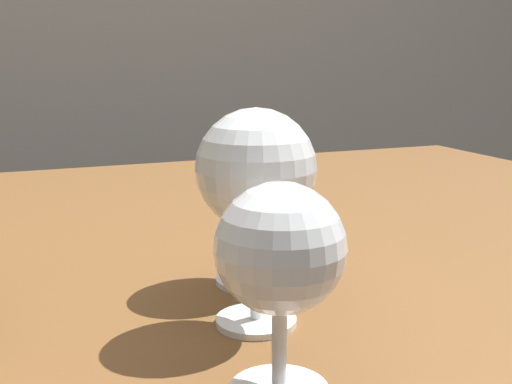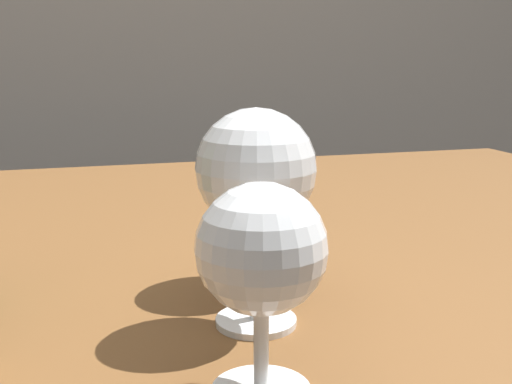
# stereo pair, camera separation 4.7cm
# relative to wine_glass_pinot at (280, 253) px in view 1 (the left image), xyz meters

# --- Properties ---
(dining_table) EXTENTS (1.46, 0.96, 0.77)m
(dining_table) POSITION_rel_wine_glass_pinot_xyz_m (0.02, 0.36, -0.17)
(dining_table) COLOR brown
(dining_table) RESTS_ON ground_plane
(wine_glass_pinot) EXTENTS (0.08, 0.08, 0.13)m
(wine_glass_pinot) POSITION_rel_wine_glass_pinot_xyz_m (0.00, 0.00, 0.00)
(wine_glass_pinot) COLOR white
(wine_glass_pinot) RESTS_ON dining_table
(wine_glass_merlot) EXTENTS (0.09, 0.09, 0.16)m
(wine_glass_merlot) POSITION_rel_wine_glass_pinot_xyz_m (0.03, 0.10, 0.03)
(wine_glass_merlot) COLOR white
(wine_glass_merlot) RESTS_ON dining_table
(wine_glass_rose) EXTENTS (0.09, 0.09, 0.15)m
(wine_glass_rose) POSITION_rel_wine_glass_pinot_xyz_m (0.06, 0.19, 0.01)
(wine_glass_rose) COLOR white
(wine_glass_rose) RESTS_ON dining_table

